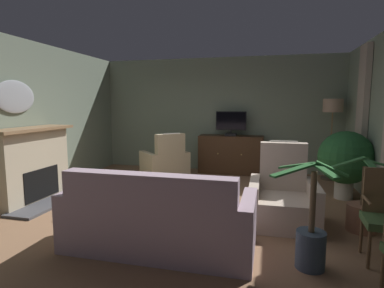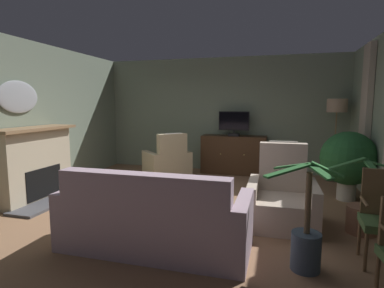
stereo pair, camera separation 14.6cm
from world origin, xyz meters
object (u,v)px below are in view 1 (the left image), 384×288
wall_mirror_oval (15,97)px  potted_plant_tall_palm_by_window (346,159)px  tv_cabinet (231,155)px  potted_plant_leafy_by_curtain (310,241)px  floor_lamp (333,113)px  television (231,123)px  fireplace (32,166)px  coffee_table (188,185)px  tv_remote (175,182)px  sofa_floral (157,222)px  armchair_by_fireplace (283,200)px  potted_plant_on_hearth_side (362,214)px  armchair_angled_to_table (165,165)px  cat (89,207)px  folded_newspaper (180,181)px

wall_mirror_oval → potted_plant_tall_palm_by_window: 5.84m
tv_cabinet → potted_plant_leafy_by_curtain: bearing=-72.6°
potted_plant_leafy_by_curtain → floor_lamp: floor_lamp is taller
television → floor_lamp: bearing=-1.9°
fireplace → coffee_table: (2.78, 0.11, -0.19)m
coffee_table → tv_remote: tv_remote is taller
sofa_floral → armchair_by_fireplace: (1.44, 1.22, 0.01)m
sofa_floral → potted_plant_on_hearth_side: potted_plant_on_hearth_side is taller
armchair_by_fireplace → potted_plant_tall_palm_by_window: size_ratio=0.94×
fireplace → armchair_angled_to_table: 2.69m
armchair_by_fireplace → cat: armchair_by_fireplace is taller
tv_cabinet → television: bearing=-90.0°
folded_newspaper → potted_plant_on_hearth_side: 2.60m
floor_lamp → potted_plant_on_hearth_side: bearing=-92.1°
sofa_floral → potted_plant_on_hearth_side: size_ratio=2.18×
sofa_floral → tv_remote: bearing=97.8°
potted_plant_leafy_by_curtain → armchair_by_fireplace: bearing=100.5°
fireplace → tv_remote: bearing=-0.1°
television → cat: television is taller
coffee_table → armchair_angled_to_table: (-1.04, 1.93, -0.09)m
cat → floor_lamp: (3.99, 3.28, 1.38)m
television → tv_remote: television is taller
potted_plant_leafy_by_curtain → cat: bearing=164.6°
tv_remote → potted_plant_on_hearth_side: size_ratio=0.17×
folded_newspaper → potted_plant_on_hearth_side: size_ratio=0.30×
coffee_table → armchair_angled_to_table: size_ratio=0.96×
television → coffee_table: bearing=-96.1°
potted_plant_on_hearth_side → floor_lamp: floor_lamp is taller
folded_newspaper → armchair_angled_to_table: size_ratio=0.25×
sofa_floral → armchair_by_fireplace: armchair_by_fireplace is taller
potted_plant_tall_palm_by_window → coffee_table: bearing=-152.0°
television → floor_lamp: (2.23, -0.07, 0.25)m
sofa_floral → armchair_by_fireplace: 1.89m
tv_cabinet → cat: (-1.76, -3.40, -0.33)m
coffee_table → wall_mirror_oval: bearing=-178.0°
coffee_table → floor_lamp: bearing=47.9°
wall_mirror_oval → potted_plant_on_hearth_side: bearing=-0.4°
tv_cabinet → armchair_by_fireplace: armchair_by_fireplace is taller
floor_lamp → folded_newspaper: bearing=-134.1°
cat → television: bearing=62.3°
potted_plant_tall_palm_by_window → cat: 4.42m
tv_remote → sofa_floral: 1.24m
tv_remote → armchair_angled_to_table: bearing=175.7°
sofa_floral → television: bearing=85.5°
wall_mirror_oval → armchair_angled_to_table: bearing=45.7°
folded_newspaper → sofa_floral: (0.13, -1.36, -0.15)m
potted_plant_leafy_by_curtain → potted_plant_tall_palm_by_window: potted_plant_tall_palm_by_window is taller
tv_remote → armchair_angled_to_table: size_ratio=0.14×
wall_mirror_oval → armchair_angled_to_table: (1.99, 2.04, -1.47)m
cat → floor_lamp: 5.34m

